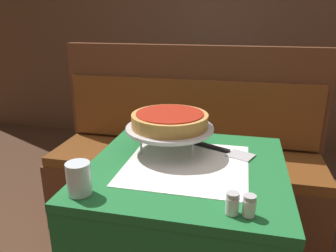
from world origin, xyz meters
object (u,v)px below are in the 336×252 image
(pizza_pan_stand, at_px, (170,129))
(pepper_shaker, at_px, (249,206))
(booth_bench, at_px, (185,175))
(condiment_caddy, at_px, (218,72))
(dining_table_rear, at_px, (208,92))
(water_glass_near, at_px, (79,178))
(pizza_server, at_px, (221,150))
(dining_table_front, at_px, (186,194))
(deep_dish_pizza, at_px, (170,120))
(salt_shaker, at_px, (232,203))

(pizza_pan_stand, bearing_deg, pepper_shaker, -51.75)
(booth_bench, distance_m, condiment_caddy, 1.11)
(pizza_pan_stand, bearing_deg, booth_bench, 94.11)
(dining_table_rear, relative_size, condiment_caddy, 4.50)
(water_glass_near, bearing_deg, pizza_server, 47.34)
(dining_table_front, height_order, pepper_shaker, pepper_shaker)
(dining_table_front, bearing_deg, deep_dish_pizza, 129.69)
(water_glass_near, relative_size, salt_shaker, 1.60)
(booth_bench, distance_m, deep_dish_pizza, 0.83)
(dining_table_front, xyz_separation_m, dining_table_rear, (-0.10, 1.66, 0.02))
(deep_dish_pizza, distance_m, water_glass_near, 0.43)
(dining_table_front, xyz_separation_m, pizza_pan_stand, (-0.09, 0.10, 0.22))
(booth_bench, height_order, pizza_server, booth_bench)
(deep_dish_pizza, height_order, pizza_server, deep_dish_pizza)
(pizza_pan_stand, xyz_separation_m, pizza_server, (0.20, 0.05, -0.09))
(booth_bench, xyz_separation_m, salt_shaker, (0.30, -1.00, 0.45))
(dining_table_rear, distance_m, pepper_shaker, 1.97)
(water_glass_near, height_order, condiment_caddy, condiment_caddy)
(salt_shaker, bearing_deg, deep_dish_pizza, 123.96)
(dining_table_front, bearing_deg, water_glass_near, -135.32)
(deep_dish_pizza, xyz_separation_m, salt_shaker, (0.26, -0.38, -0.10))
(pizza_server, bearing_deg, dining_table_rear, 98.09)
(deep_dish_pizza, xyz_separation_m, pizza_server, (0.20, 0.05, -0.13))
(water_glass_near, xyz_separation_m, pepper_shaker, (0.50, -0.00, -0.02))
(dining_table_front, bearing_deg, salt_shaker, -58.40)
(dining_table_rear, bearing_deg, booth_bench, -91.80)
(booth_bench, distance_m, water_glass_near, 1.11)
(deep_dish_pizza, bearing_deg, pizza_pan_stand, -45.00)
(deep_dish_pizza, bearing_deg, pepper_shaker, -51.75)
(salt_shaker, bearing_deg, condiment_caddy, 95.71)
(pizza_pan_stand, xyz_separation_m, water_glass_near, (-0.19, -0.38, -0.04))
(condiment_caddy, bearing_deg, water_glass_near, -97.19)
(dining_table_front, relative_size, pizza_server, 2.74)
(dining_table_front, distance_m, salt_shaker, 0.36)
(pizza_server, xyz_separation_m, pepper_shaker, (0.10, -0.43, 0.03))
(booth_bench, relative_size, condiment_caddy, 9.00)
(pizza_server, xyz_separation_m, condiment_caddy, (-0.14, 1.57, 0.05))
(pepper_shaker, distance_m, condiment_caddy, 2.01)
(dining_table_rear, xyz_separation_m, booth_bench, (-0.03, -0.94, -0.32))
(pepper_shaker, bearing_deg, dining_table_front, 127.70)
(booth_bench, xyz_separation_m, condiment_caddy, (0.10, 1.00, 0.48))
(booth_bench, bearing_deg, pizza_pan_stand, -85.89)
(water_glass_near, bearing_deg, pepper_shaker, -0.54)
(booth_bench, xyz_separation_m, pizza_pan_stand, (0.04, -0.62, 0.51))
(dining_table_front, relative_size, pepper_shaker, 12.35)
(pizza_pan_stand, height_order, water_glass_near, pizza_pan_stand)
(dining_table_rear, height_order, booth_bench, booth_bench)
(pizza_server, bearing_deg, salt_shaker, -82.17)
(pizza_server, height_order, condiment_caddy, condiment_caddy)
(deep_dish_pizza, bearing_deg, dining_table_front, -50.31)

